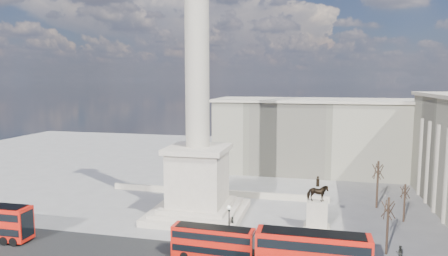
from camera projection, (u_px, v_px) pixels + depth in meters
ground at (188, 227)px, 56.89m from camera, size 180.00×180.00×0.00m
nelsons_column at (198, 133)px, 60.19m from camera, size 14.00×14.00×49.85m
balustrade_wall at (216, 192)px, 72.29m from camera, size 40.00×0.60×1.10m
building_northeast at (328, 136)px, 90.04m from camera, size 51.00×17.00×16.60m
red_bus_b at (213, 242)px, 46.29m from camera, size 9.73×2.60×3.92m
red_bus_c at (313, 253)px, 42.23m from camera, size 11.94×2.89×4.83m
victorian_lamp at (229, 225)px, 48.05m from camera, size 0.50×0.50×5.85m
equestrian_statue at (317, 211)px, 55.87m from camera, size 3.58×2.68×7.56m
bare_tree_near at (389, 207)px, 47.23m from camera, size 1.69×1.69×7.38m
bare_tree_mid at (405, 191)px, 58.29m from camera, size 1.58×1.58×5.99m
bare_tree_far at (378, 169)px, 64.61m from camera, size 2.00×2.00×8.16m
pedestrian_walking at (316, 252)px, 46.46m from camera, size 0.75×0.61×1.77m
pedestrian_standing at (400, 253)px, 46.38m from camera, size 0.85×0.68×1.70m
pedestrian_crossing at (232, 223)px, 55.73m from camera, size 0.84×1.17×1.84m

